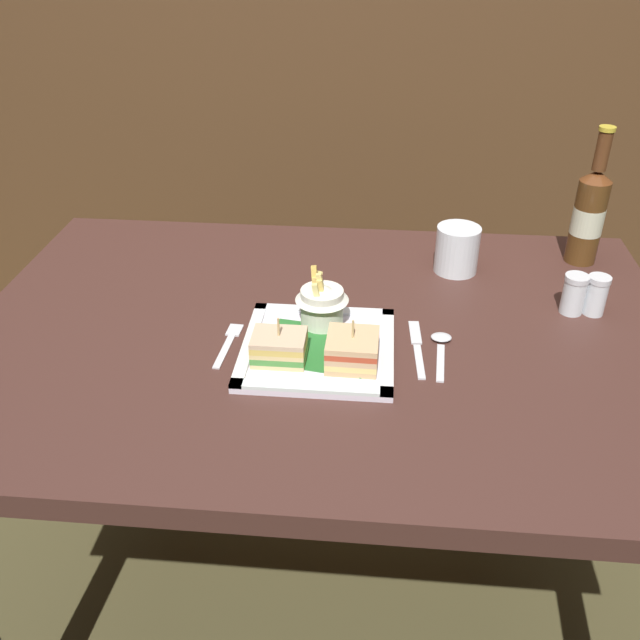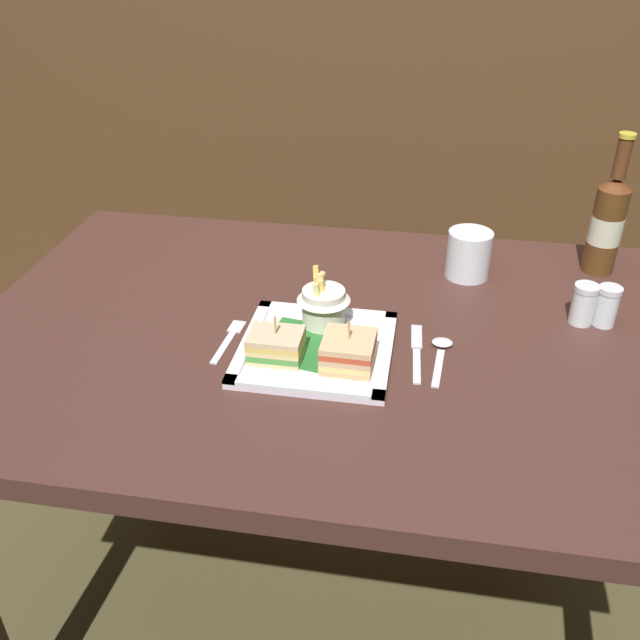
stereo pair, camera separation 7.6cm
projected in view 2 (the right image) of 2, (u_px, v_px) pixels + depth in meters
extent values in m
plane|color=#464025|center=(323.00, 605.00, 1.60)|extent=(6.00, 6.00, 0.00)
cube|color=#422620|center=(323.00, 338.00, 1.21)|extent=(1.24, 0.85, 0.04)
cylinder|color=#382D20|center=(136.00, 367.00, 1.79)|extent=(0.06, 0.06, 0.72)
cylinder|color=#42241A|center=(577.00, 412.00, 1.63)|extent=(0.06, 0.06, 0.72)
cube|color=white|center=(316.00, 350.00, 1.14)|extent=(0.25, 0.25, 0.01)
cube|color=#286D2C|center=(316.00, 347.00, 1.14)|extent=(0.19, 0.16, 0.00)
cube|color=white|center=(303.00, 387.00, 1.04)|extent=(0.25, 0.02, 0.01)
cube|color=white|center=(327.00, 310.00, 1.23)|extent=(0.25, 0.02, 0.01)
cube|color=white|center=(249.00, 339.00, 1.15)|extent=(0.02, 0.25, 0.01)
cube|color=white|center=(385.00, 352.00, 1.12)|extent=(0.02, 0.25, 0.01)
cube|color=#D5BE7E|center=(276.00, 355.00, 1.11)|extent=(0.08, 0.07, 0.01)
cube|color=#4A8D3D|center=(276.00, 350.00, 1.10)|extent=(0.08, 0.07, 0.01)
cube|color=#E4C27E|center=(276.00, 345.00, 1.10)|extent=(0.08, 0.07, 0.01)
cube|color=#DCB855|center=(276.00, 340.00, 1.09)|extent=(0.08, 0.07, 0.01)
cube|color=#D4B18B|center=(276.00, 336.00, 1.09)|extent=(0.08, 0.07, 0.01)
cylinder|color=tan|center=(276.00, 337.00, 1.09)|extent=(0.00, 0.00, 0.08)
cube|color=tan|center=(348.00, 362.00, 1.09)|extent=(0.08, 0.08, 0.01)
cube|color=#EECF78|center=(348.00, 357.00, 1.09)|extent=(0.08, 0.08, 0.01)
cube|color=tan|center=(348.00, 351.00, 1.08)|extent=(0.08, 0.08, 0.01)
cube|color=#C34529|center=(349.00, 346.00, 1.08)|extent=(0.08, 0.08, 0.01)
cube|color=#D9AC7A|center=(349.00, 341.00, 1.07)|extent=(0.08, 0.08, 0.01)
cylinder|color=tan|center=(349.00, 343.00, 1.07)|extent=(0.00, 0.00, 0.08)
cylinder|color=silver|center=(323.00, 307.00, 1.18)|extent=(0.07, 0.07, 0.07)
cone|color=white|center=(323.00, 292.00, 1.17)|extent=(0.09, 0.09, 0.03)
cube|color=#EAD274|center=(322.00, 291.00, 1.16)|extent=(0.02, 0.01, 0.06)
cube|color=#E6D57F|center=(318.00, 298.00, 1.15)|extent=(0.02, 0.01, 0.05)
cube|color=#E6BE62|center=(317.00, 292.00, 1.16)|extent=(0.01, 0.01, 0.05)
cube|color=#E7BC52|center=(317.00, 287.00, 1.16)|extent=(0.02, 0.03, 0.07)
cube|color=#E1CA6A|center=(319.00, 286.00, 1.18)|extent=(0.02, 0.02, 0.05)
cube|color=#EDCD6B|center=(326.00, 294.00, 1.16)|extent=(0.02, 0.01, 0.06)
cylinder|color=#523215|center=(605.00, 231.00, 1.35)|extent=(0.06, 0.06, 0.17)
cone|color=#603116|center=(616.00, 183.00, 1.29)|extent=(0.06, 0.06, 0.02)
cylinder|color=#593219|center=(622.00, 158.00, 1.27)|extent=(0.03, 0.03, 0.08)
cylinder|color=gold|center=(628.00, 135.00, 1.25)|extent=(0.03, 0.03, 0.01)
cylinder|color=beige|center=(606.00, 229.00, 1.34)|extent=(0.06, 0.06, 0.05)
cylinder|color=silver|center=(469.00, 254.00, 1.35)|extent=(0.09, 0.09, 0.09)
cylinder|color=silver|center=(467.00, 266.00, 1.36)|extent=(0.08, 0.08, 0.04)
cube|color=silver|center=(224.00, 347.00, 1.15)|extent=(0.02, 0.10, 0.00)
cube|color=silver|center=(237.00, 327.00, 1.21)|extent=(0.03, 0.04, 0.00)
cube|color=silver|center=(417.00, 366.00, 1.10)|extent=(0.02, 0.10, 0.00)
cube|color=silver|center=(416.00, 338.00, 1.17)|extent=(0.02, 0.07, 0.00)
cube|color=silver|center=(438.00, 368.00, 1.10)|extent=(0.02, 0.10, 0.00)
ellipsoid|color=silver|center=(442.00, 342.00, 1.15)|extent=(0.04, 0.03, 0.01)
cylinder|color=silver|center=(583.00, 307.00, 1.20)|extent=(0.04, 0.04, 0.06)
cylinder|color=white|center=(582.00, 313.00, 1.21)|extent=(0.04, 0.04, 0.04)
cylinder|color=silver|center=(587.00, 288.00, 1.18)|extent=(0.04, 0.04, 0.01)
cylinder|color=silver|center=(606.00, 309.00, 1.20)|extent=(0.04, 0.04, 0.06)
cylinder|color=#34272D|center=(605.00, 315.00, 1.21)|extent=(0.03, 0.03, 0.04)
cylinder|color=silver|center=(611.00, 290.00, 1.18)|extent=(0.04, 0.04, 0.01)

